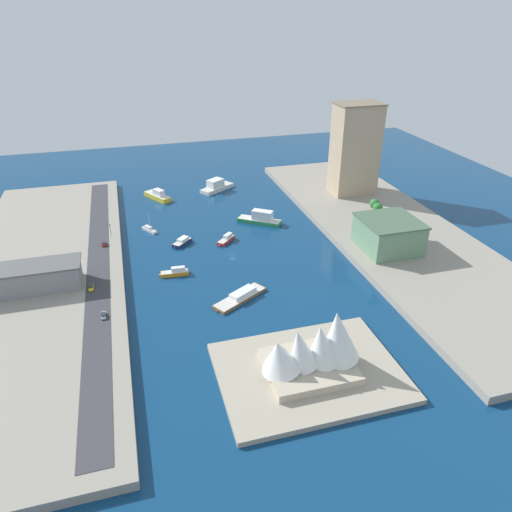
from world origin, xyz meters
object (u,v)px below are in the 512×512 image
at_px(ferry_yellow_fast, 157,195).
at_px(water_taxi_orange, 175,272).
at_px(pickup_red, 104,244).
at_px(patrol_launch_navy, 182,242).
at_px(traffic_light_waterfront, 110,228).
at_px(terminal_long_green, 388,234).
at_px(taxi_yellow_cab, 91,287).
at_px(sedan_silver, 103,315).
at_px(ferry_green_doubledeck, 261,218).
at_px(barge_flat_brown, 241,296).
at_px(ferry_white_commuter, 217,186).
at_px(opera_landmark, 314,348).
at_px(warehouse_low_gray, 24,278).
at_px(tugboat_red, 226,239).
at_px(sailboat_small_white, 149,229).
at_px(apartment_midrise_tan, 355,149).

xyz_separation_m(ferry_yellow_fast, water_taxi_orange, (1.66, 99.67, -0.77)).
bearing_deg(pickup_red, patrol_launch_navy, 176.52).
xyz_separation_m(water_taxi_orange, traffic_light_waterfront, (27.39, -43.44, 6.39)).
height_order(terminal_long_green, taxi_yellow_cab, terminal_long_green).
xyz_separation_m(patrol_launch_navy, sedan_silver, (38.96, 61.44, 3.04)).
bearing_deg(ferry_green_doubledeck, pickup_red, 8.29).
distance_m(barge_flat_brown, ferry_white_commuter, 133.67).
height_order(terminal_long_green, traffic_light_waterfront, terminal_long_green).
relative_size(ferry_green_doubledeck, opera_landmark, 0.68).
xyz_separation_m(ferry_yellow_fast, ferry_green_doubledeck, (-52.67, 54.21, 0.63)).
distance_m(ferry_green_doubledeck, taxi_yellow_cab, 105.38).
height_order(ferry_yellow_fast, water_taxi_orange, ferry_yellow_fast).
xyz_separation_m(ferry_green_doubledeck, warehouse_low_gray, (116.94, 46.24, 6.09)).
xyz_separation_m(barge_flat_brown, tugboat_red, (-6.11, -55.00, 0.09)).
relative_size(ferry_yellow_fast, traffic_light_waterfront, 3.44).
height_order(sailboat_small_white, taxi_yellow_cab, sailboat_small_white).
relative_size(apartment_midrise_tan, taxi_yellow_cab, 11.38).
distance_m(barge_flat_brown, taxi_yellow_cab, 63.58).
relative_size(patrol_launch_navy, tugboat_red, 1.00).
bearing_deg(ferry_white_commuter, sedan_silver, 61.89).
bearing_deg(ferry_green_doubledeck, patrol_launch_navy, 17.58).
bearing_deg(ferry_yellow_fast, patrol_launch_navy, 94.93).
bearing_deg(ferry_green_doubledeck, water_taxi_orange, 39.93).
xyz_separation_m(tugboat_red, traffic_light_waterfront, (57.63, -16.12, 6.48)).
distance_m(warehouse_low_gray, traffic_light_waterfront, 56.54).
height_order(tugboat_red, opera_landmark, opera_landmark).
relative_size(barge_flat_brown, terminal_long_green, 0.93).
bearing_deg(barge_flat_brown, sedan_silver, 3.19).
distance_m(patrol_launch_navy, terminal_long_green, 104.03).
bearing_deg(opera_landmark, terminal_long_green, -133.76).
relative_size(patrol_launch_navy, ferry_white_commuter, 0.46).
bearing_deg(terminal_long_green, ferry_white_commuter, -61.20).
relative_size(sailboat_small_white, terminal_long_green, 0.41).
xyz_separation_m(ferry_yellow_fast, barge_flat_brown, (-22.47, 127.35, -0.95)).
height_order(warehouse_low_gray, traffic_light_waterfront, warehouse_low_gray).
bearing_deg(terminal_long_green, pickup_red, -17.16).
xyz_separation_m(patrol_launch_navy, warehouse_low_gray, (70.23, 31.44, 7.56)).
distance_m(ferry_white_commuter, tugboat_red, 78.35).
bearing_deg(apartment_midrise_tan, ferry_yellow_fast, -14.29).
bearing_deg(patrol_launch_navy, taxi_yellow_cab, 41.53).
bearing_deg(taxi_yellow_cab, opera_landmark, 135.66).
bearing_deg(sedan_silver, ferry_green_doubledeck, -138.34).
bearing_deg(apartment_midrise_tan, patrol_launch_navy, 18.60).
distance_m(warehouse_low_gray, terminal_long_green, 166.29).
distance_m(ferry_green_doubledeck, tugboat_red, 30.20).
relative_size(ferry_green_doubledeck, patrol_launch_navy, 2.14).
height_order(sailboat_small_white, tugboat_red, sailboat_small_white).
relative_size(barge_flat_brown, ferry_white_commuter, 1.05).
bearing_deg(pickup_red, taxi_yellow_cab, 82.78).
bearing_deg(water_taxi_orange, taxi_yellow_cab, 12.79).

